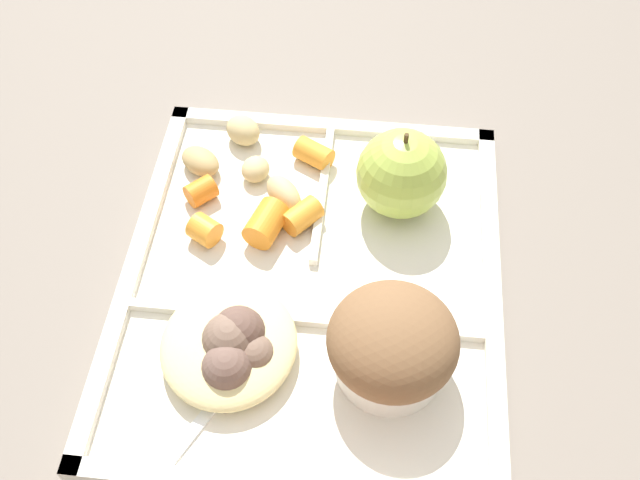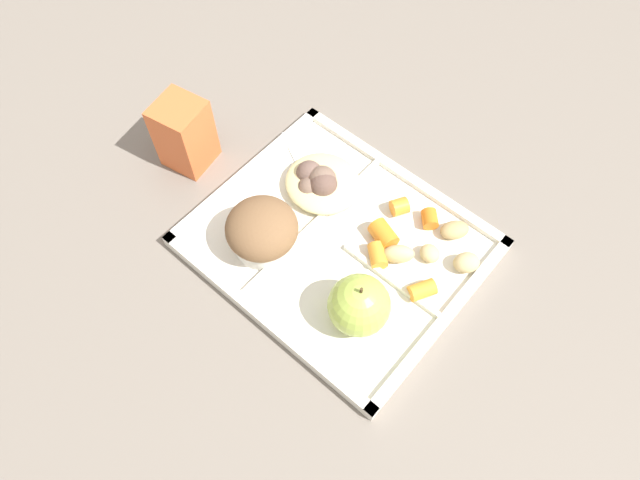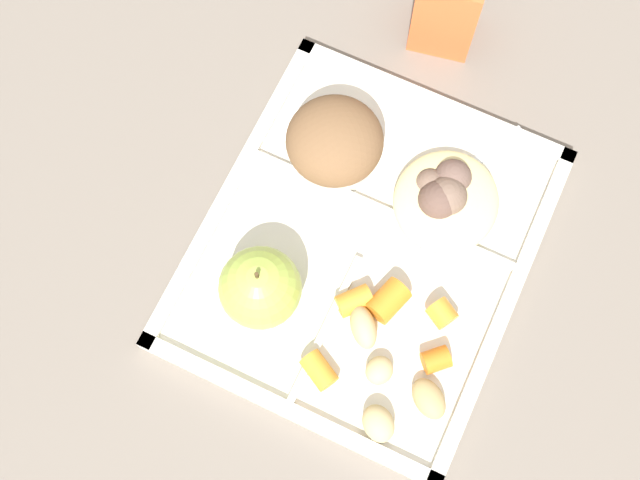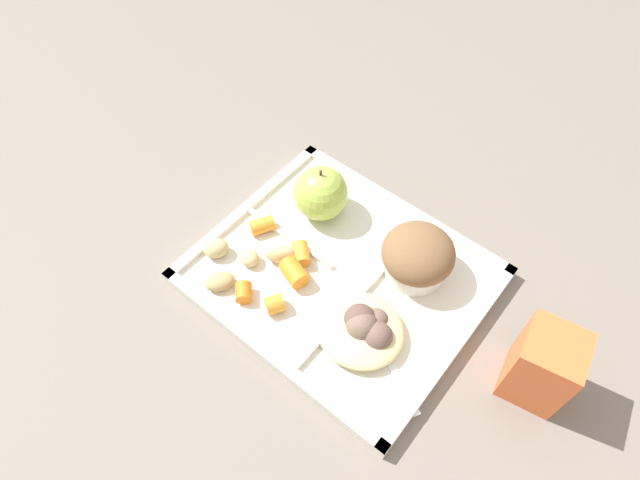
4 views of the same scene
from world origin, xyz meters
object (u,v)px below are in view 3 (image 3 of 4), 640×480
at_px(bran_muffin, 335,144).
at_px(lunch_tray, 365,248).
at_px(green_apple, 260,288).
at_px(milk_carton, 449,2).
at_px(plastic_fork, 461,173).

bearing_deg(bran_muffin, lunch_tray, -137.29).
bearing_deg(green_apple, bran_muffin, 0.00).
bearing_deg(milk_carton, lunch_tray, 175.42).
bearing_deg(bran_muffin, green_apple, 180.00).
relative_size(lunch_tray, bran_muffin, 3.79).
distance_m(plastic_fork, milk_carton, 0.17).
distance_m(lunch_tray, green_apple, 0.11).
bearing_deg(lunch_tray, bran_muffin, 42.71).
bearing_deg(plastic_fork, green_apple, 148.64).
bearing_deg(bran_muffin, plastic_fork, -72.19).
bearing_deg(green_apple, plastic_fork, -31.36).
height_order(lunch_tray, bran_muffin, bran_muffin).
height_order(bran_muffin, milk_carton, milk_carton).
bearing_deg(plastic_fork, milk_carton, 28.50).
bearing_deg(lunch_tray, plastic_fork, -26.23).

